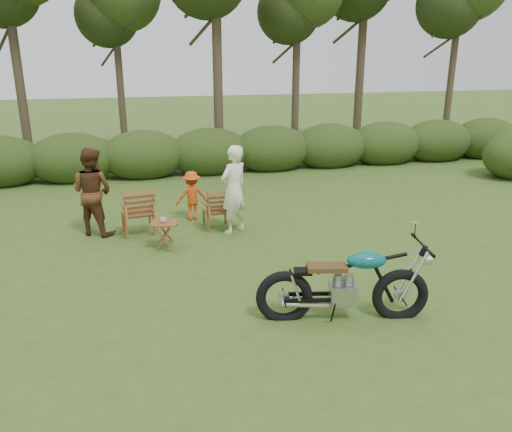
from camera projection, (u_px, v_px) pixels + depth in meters
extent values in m
plane|color=#354F1A|center=(315.00, 305.00, 7.31)|extent=(80.00, 80.00, 0.00)
cylinder|color=#3D3021|center=(15.00, 51.00, 15.08)|extent=(0.28, 0.28, 7.20)
cylinder|color=#3D3021|center=(119.00, 66.00, 16.96)|extent=(0.24, 0.24, 6.30)
sphere|color=#2C4218|center=(114.00, 3.00, 16.36)|extent=(2.52, 2.52, 2.52)
cylinder|color=#3D3021|center=(217.00, 44.00, 15.46)|extent=(0.30, 0.30, 7.65)
cylinder|color=#3D3021|center=(296.00, 63.00, 17.38)|extent=(0.26, 0.26, 6.48)
sphere|color=#2C4218|center=(298.00, 0.00, 16.77)|extent=(2.59, 2.59, 2.59)
cylinder|color=#3D3021|center=(362.00, 42.00, 18.91)|extent=(0.32, 0.32, 7.92)
cylinder|color=#3D3021|center=(453.00, 57.00, 17.66)|extent=(0.24, 0.24, 6.84)
ellipsoid|color=#1D3413|center=(73.00, 159.00, 14.42)|extent=(2.52, 1.68, 1.51)
ellipsoid|color=#1D3413|center=(143.00, 156.00, 14.91)|extent=(2.52, 1.68, 1.51)
ellipsoid|color=#1D3413|center=(209.00, 152.00, 15.40)|extent=(2.52, 1.68, 1.51)
ellipsoid|color=#1D3413|center=(271.00, 149.00, 15.89)|extent=(2.52, 1.68, 1.51)
ellipsoid|color=#1D3413|center=(330.00, 147.00, 16.37)|extent=(2.52, 1.68, 1.51)
ellipsoid|color=#1D3413|center=(385.00, 144.00, 16.86)|extent=(2.52, 1.68, 1.51)
ellipsoid|color=#1D3413|center=(437.00, 141.00, 17.35)|extent=(2.52, 1.68, 1.51)
ellipsoid|color=#1D3413|center=(486.00, 139.00, 17.84)|extent=(2.52, 1.68, 1.51)
imported|color=beige|center=(163.00, 220.00, 9.27)|extent=(0.15, 0.15, 0.10)
imported|color=#F5F0CA|center=(234.00, 232.00, 10.32)|extent=(0.79, 0.72, 1.81)
imported|color=#4E2C16|center=(97.00, 233.00, 10.24)|extent=(1.09, 1.03, 1.78)
imported|color=#CF4413|center=(193.00, 219.00, 11.12)|extent=(0.73, 0.44, 1.09)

